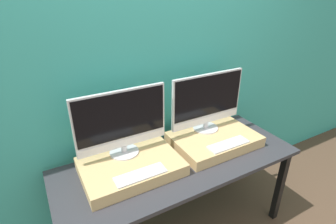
{
  "coord_description": "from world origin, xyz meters",
  "views": [
    {
      "loc": [
        -0.83,
        -0.97,
        1.87
      ],
      "look_at": [
        0.0,
        0.52,
        1.04
      ],
      "focal_mm": 28.0,
      "sensor_mm": 36.0,
      "label": 1
    }
  ],
  "objects_px": {
    "monitor_left": "(122,122)",
    "monitor_right": "(207,101)",
    "keyboard_right": "(229,144)",
    "keyboard_left": "(141,175)"
  },
  "relations": [
    {
      "from": "monitor_left",
      "to": "monitor_right",
      "type": "distance_m",
      "value": 0.7
    },
    {
      "from": "monitor_right",
      "to": "keyboard_right",
      "type": "relative_size",
      "value": 1.94
    },
    {
      "from": "keyboard_left",
      "to": "monitor_left",
      "type": "bearing_deg",
      "value": 90.0
    },
    {
      "from": "monitor_left",
      "to": "keyboard_right",
      "type": "bearing_deg",
      "value": -21.8
    },
    {
      "from": "monitor_left",
      "to": "keyboard_right",
      "type": "relative_size",
      "value": 1.94
    },
    {
      "from": "monitor_left",
      "to": "monitor_right",
      "type": "relative_size",
      "value": 1.0
    },
    {
      "from": "keyboard_left",
      "to": "monitor_right",
      "type": "xyz_separation_m",
      "value": [
        0.7,
        0.28,
        0.24
      ]
    },
    {
      "from": "monitor_left",
      "to": "keyboard_right",
      "type": "xyz_separation_m",
      "value": [
        0.7,
        -0.28,
        -0.24
      ]
    },
    {
      "from": "monitor_left",
      "to": "monitor_right",
      "type": "xyz_separation_m",
      "value": [
        0.7,
        0.0,
        0.0
      ]
    },
    {
      "from": "monitor_left",
      "to": "keyboard_right",
      "type": "distance_m",
      "value": 0.79
    }
  ]
}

